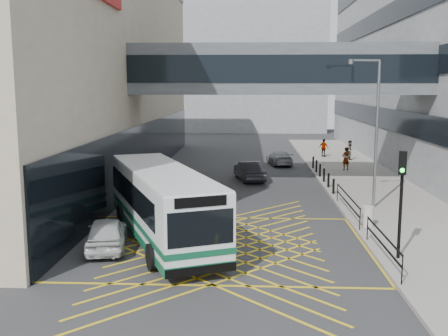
# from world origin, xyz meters

# --- Properties ---
(ground) EXTENTS (120.00, 120.00, 0.00)m
(ground) POSITION_xyz_m (0.00, 0.00, 0.00)
(ground) COLOR #333335
(building_far) EXTENTS (28.00, 16.00, 18.00)m
(building_far) POSITION_xyz_m (-2.00, 60.00, 9.00)
(building_far) COLOR gray
(building_far) RESTS_ON ground
(skybridge) EXTENTS (20.00, 4.10, 3.00)m
(skybridge) POSITION_xyz_m (3.00, 12.00, 7.50)
(skybridge) COLOR #4E5358
(skybridge) RESTS_ON ground
(pavement) EXTENTS (6.00, 54.00, 0.16)m
(pavement) POSITION_xyz_m (9.00, 15.00, 0.08)
(pavement) COLOR gray
(pavement) RESTS_ON ground
(box_junction) EXTENTS (12.00, 9.00, 0.01)m
(box_junction) POSITION_xyz_m (0.00, 0.00, 0.00)
(box_junction) COLOR gold
(box_junction) RESTS_ON ground
(bus) EXTENTS (6.54, 11.01, 3.06)m
(bus) POSITION_xyz_m (-2.50, 0.69, 1.64)
(bus) COLOR silver
(bus) RESTS_ON ground
(car_white) EXTENTS (2.44, 4.41, 1.33)m
(car_white) POSITION_xyz_m (-4.50, -0.75, 0.66)
(car_white) COLOR #BDBDBF
(car_white) RESTS_ON ground
(car_dark) EXTENTS (2.65, 4.63, 1.36)m
(car_dark) POSITION_xyz_m (1.24, 15.12, 0.68)
(car_dark) COLOR black
(car_dark) RESTS_ON ground
(car_silver) EXTENTS (2.29, 4.24, 1.26)m
(car_silver) POSITION_xyz_m (3.76, 22.62, 0.63)
(car_silver) COLOR #909298
(car_silver) RESTS_ON ground
(traffic_light) EXTENTS (0.32, 0.48, 4.04)m
(traffic_light) POSITION_xyz_m (6.74, -1.93, 2.79)
(traffic_light) COLOR black
(traffic_light) RESTS_ON pavement
(street_lamp) EXTENTS (1.75, 0.51, 7.68)m
(street_lamp) POSITION_xyz_m (7.62, 6.45, 4.54)
(street_lamp) COLOR slate
(street_lamp) RESTS_ON pavement
(litter_bin) EXTENTS (0.54, 0.54, 0.93)m
(litter_bin) POSITION_xyz_m (6.63, 2.61, 0.63)
(litter_bin) COLOR #ADA89E
(litter_bin) RESTS_ON pavement
(kerb_railings) EXTENTS (0.05, 12.54, 1.00)m
(kerb_railings) POSITION_xyz_m (6.15, 1.78, 0.88)
(kerb_railings) COLOR black
(kerb_railings) RESTS_ON pavement
(bollards) EXTENTS (0.14, 10.14, 0.90)m
(bollards) POSITION_xyz_m (6.25, 15.00, 0.61)
(bollards) COLOR black
(bollards) RESTS_ON pavement
(pedestrian_a) EXTENTS (0.85, 0.76, 1.75)m
(pedestrian_a) POSITION_xyz_m (8.59, 19.00, 1.04)
(pedestrian_a) COLOR gray
(pedestrian_a) RESTS_ON pavement
(pedestrian_b) EXTENTS (0.96, 0.76, 1.71)m
(pedestrian_b) POSITION_xyz_m (9.96, 24.49, 1.02)
(pedestrian_b) COLOR gray
(pedestrian_b) RESTS_ON pavement
(pedestrian_c) EXTENTS (1.02, 0.95, 1.60)m
(pedestrian_c) POSITION_xyz_m (8.01, 26.76, 0.96)
(pedestrian_c) COLOR gray
(pedestrian_c) RESTS_ON pavement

